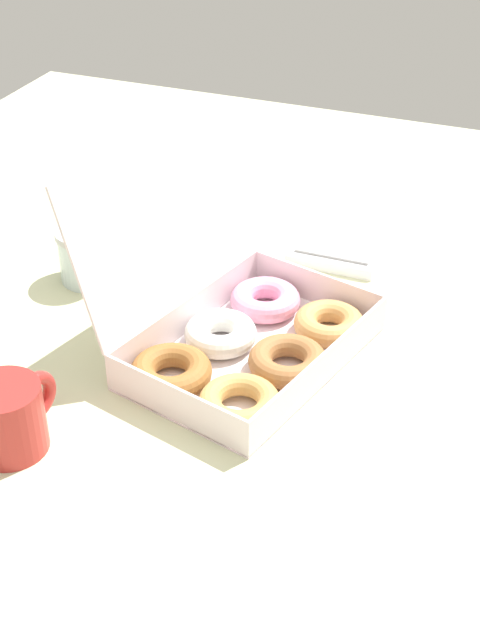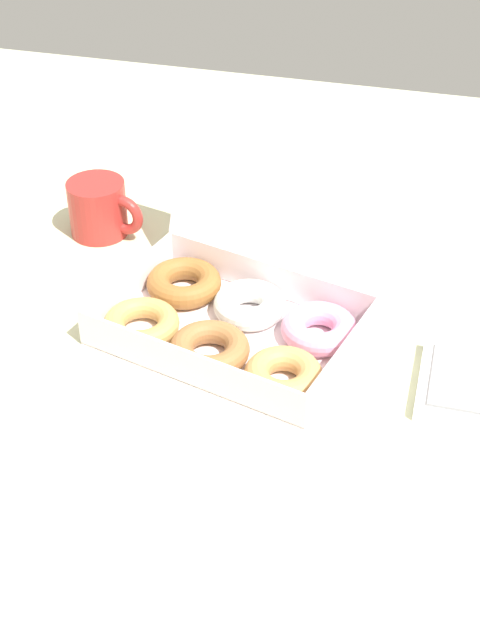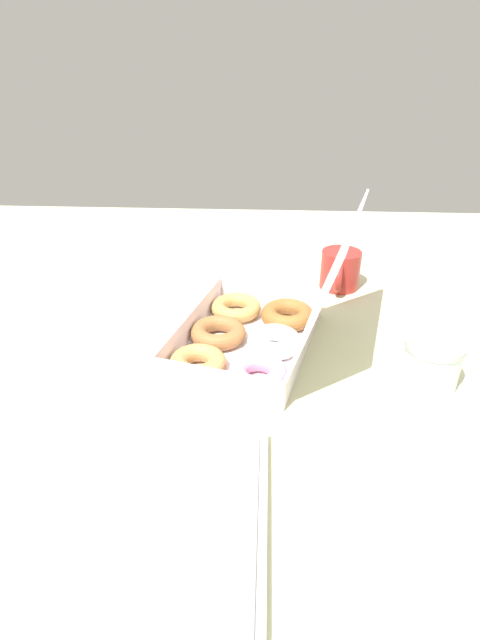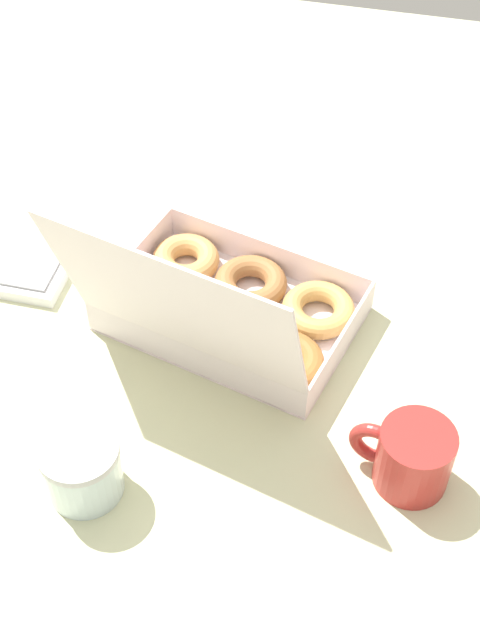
{
  "view_description": "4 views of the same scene",
  "coord_description": "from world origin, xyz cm",
  "px_view_note": "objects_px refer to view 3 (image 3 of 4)",
  "views": [
    {
      "loc": [
        -94.81,
        -32.77,
        72.03
      ],
      "look_at": [
        -0.83,
        4.04,
        3.93
      ],
      "focal_mm": 50.0,
      "sensor_mm": 36.0,
      "label": 1
    },
    {
      "loc": [
        21.71,
        -89.26,
        75.21
      ],
      "look_at": [
        -1.92,
        0.12,
        4.02
      ],
      "focal_mm": 50.0,
      "sensor_mm": 36.0,
      "label": 2
    },
    {
      "loc": [
        76.33,
        4.27,
        50.84
      ],
      "look_at": [
        -5.18,
        -0.14,
        4.68
      ],
      "focal_mm": 28.0,
      "sensor_mm": 36.0,
      "label": 3
    },
    {
      "loc": [
        -24.31,
        83.36,
        92.77
      ],
      "look_at": [
        -5.12,
        3.35,
        2.46
      ],
      "focal_mm": 50.0,
      "sensor_mm": 36.0,
      "label": 4
    }
  ],
  "objects_px": {
    "glass_jar": "(431,364)",
    "keyboard": "(205,539)",
    "donut_box": "(255,332)",
    "coffee_mug": "(340,270)"
  },
  "relations": [
    {
      "from": "glass_jar",
      "to": "keyboard",
      "type": "bearing_deg",
      "value": -46.14
    },
    {
      "from": "donut_box",
      "to": "glass_jar",
      "type": "height_order",
      "value": "donut_box"
    },
    {
      "from": "donut_box",
      "to": "keyboard",
      "type": "relative_size",
      "value": 1.13
    },
    {
      "from": "donut_box",
      "to": "coffee_mug",
      "type": "xyz_separation_m",
      "value": [
        -0.27,
        0.19,
        0.01
      ]
    },
    {
      "from": "donut_box",
      "to": "keyboard",
      "type": "xyz_separation_m",
      "value": [
        0.43,
        -0.04,
        -0.02
      ]
    },
    {
      "from": "keyboard",
      "to": "glass_jar",
      "type": "height_order",
      "value": "glass_jar"
    },
    {
      "from": "donut_box",
      "to": "glass_jar",
      "type": "bearing_deg",
      "value": 70.8
    },
    {
      "from": "coffee_mug",
      "to": "donut_box",
      "type": "bearing_deg",
      "value": -34.93
    },
    {
      "from": "coffee_mug",
      "to": "glass_jar",
      "type": "bearing_deg",
      "value": 15.63
    },
    {
      "from": "keyboard",
      "to": "glass_jar",
      "type": "xyz_separation_m",
      "value": [
        -0.32,
        0.34,
        0.03
      ]
    }
  ]
}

